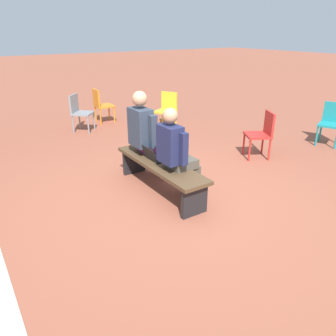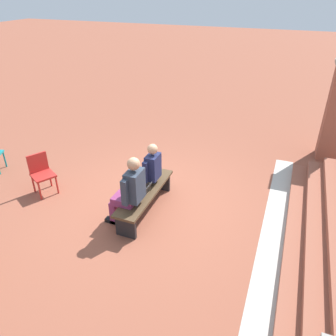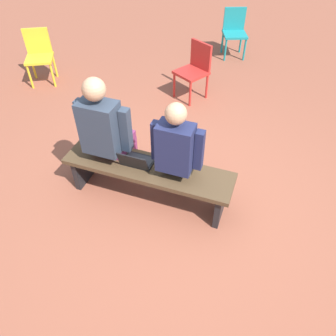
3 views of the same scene
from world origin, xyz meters
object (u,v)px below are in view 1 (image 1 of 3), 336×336
(person_student, at_px, (176,152))
(plastic_chair_near_bench_right, at_px, (332,121))
(plastic_chair_far_left, at_px, (101,104))
(plastic_chair_far_right, at_px, (167,108))
(plastic_chair_foreground, at_px, (79,111))
(laptop, at_px, (155,157))
(bench, at_px, (160,169))
(plastic_chair_by_pillar, at_px, (262,132))
(person_adult, at_px, (147,134))

(person_student, relative_size, plastic_chair_near_bench_right, 1.53)
(plastic_chair_far_left, height_order, plastic_chair_far_right, same)
(person_student, distance_m, plastic_chair_far_right, 3.54)
(person_student, bearing_deg, plastic_chair_foreground, -0.63)
(laptop, bearing_deg, bench, -174.14)
(laptop, relative_size, plastic_chair_far_left, 0.38)
(plastic_chair_by_pillar, bearing_deg, plastic_chair_far_right, 8.21)
(bench, distance_m, plastic_chair_foreground, 3.60)
(plastic_chair_far_right, bearing_deg, laptop, 143.52)
(plastic_chair_far_left, relative_size, plastic_chair_near_bench_right, 1.00)
(laptop, distance_m, plastic_chair_far_left, 3.99)
(plastic_chair_far_left, bearing_deg, plastic_chair_foreground, 120.75)
(bench, relative_size, plastic_chair_foreground, 2.14)
(person_student, distance_m, laptop, 0.47)
(bench, height_order, plastic_chair_foreground, plastic_chair_foreground)
(plastic_chair_foreground, bearing_deg, plastic_chair_by_pillar, -147.83)
(laptop, relative_size, plastic_chair_by_pillar, 0.38)
(plastic_chair_by_pillar, distance_m, plastic_chair_far_left, 4.13)
(plastic_chair_far_left, bearing_deg, person_student, 170.21)
(plastic_chair_by_pillar, relative_size, plastic_chair_near_bench_right, 1.00)
(person_student, bearing_deg, plastic_chair_by_pillar, -78.04)
(plastic_chair_far_left, bearing_deg, bench, 168.59)
(person_adult, height_order, plastic_chair_by_pillar, person_adult)
(plastic_chair_far_left, xyz_separation_m, plastic_chair_near_bench_right, (-4.11, -3.20, 0.00))
(person_adult, relative_size, plastic_chair_foreground, 1.65)
(person_adult, bearing_deg, laptop, 166.70)
(person_adult, height_order, plastic_chair_far_left, person_adult)
(laptop, relative_size, plastic_chair_foreground, 0.38)
(plastic_chair_by_pillar, height_order, plastic_chair_foreground, same)
(person_student, xyz_separation_m, plastic_chair_far_left, (4.33, -0.75, -0.21))
(bench, xyz_separation_m, plastic_chair_far_right, (2.71, -1.90, 0.13))
(person_student, distance_m, plastic_chair_far_left, 4.40)
(bench, distance_m, plastic_chair_by_pillar, 2.28)
(plastic_chair_far_right, bearing_deg, plastic_chair_far_left, 39.80)
(bench, relative_size, plastic_chair_far_left, 2.14)
(plastic_chair_by_pillar, bearing_deg, plastic_chair_foreground, 32.17)
(bench, height_order, plastic_chair_by_pillar, plastic_chair_by_pillar)
(person_student, relative_size, person_adult, 0.93)
(plastic_chair_near_bench_right, bearing_deg, plastic_chair_far_right, 37.01)
(plastic_chair_foreground, bearing_deg, person_adult, 179.32)
(person_adult, relative_size, plastic_chair_near_bench_right, 1.65)
(plastic_chair_by_pillar, bearing_deg, plastic_chair_near_bench_right, -98.29)
(bench, bearing_deg, plastic_chair_near_bench_right, -91.36)
(bench, relative_size, plastic_chair_near_bench_right, 2.14)
(bench, height_order, plastic_chair_far_right, plastic_chair_far_right)
(person_adult, xyz_separation_m, plastic_chair_far_right, (2.24, -1.83, -0.25))
(plastic_chair_by_pillar, xyz_separation_m, plastic_chair_foreground, (3.44, 2.16, 0.00))
(bench, bearing_deg, person_student, -168.29)
(laptop, xyz_separation_m, plastic_chair_by_pillar, (0.04, -2.28, -0.02))
(plastic_chair_far_right, bearing_deg, plastic_chair_by_pillar, -171.79)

